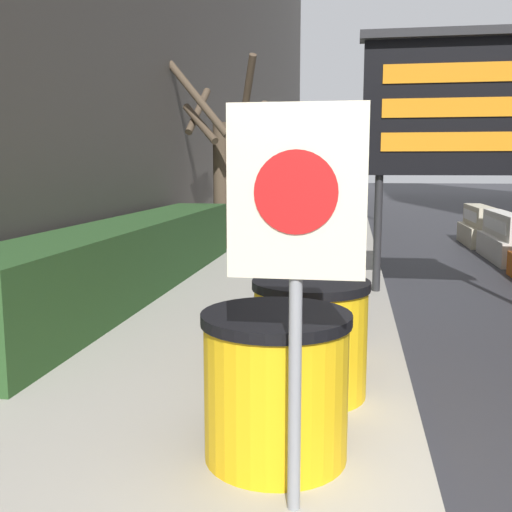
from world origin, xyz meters
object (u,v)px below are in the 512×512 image
(barrel_drum_foreground, at_px, (276,385))
(barrel_drum_middle, at_px, (310,337))
(traffic_light_near_curb, at_px, (380,137))
(jersey_barrier_cream, at_px, (479,228))
(jersey_barrier_white, at_px, (503,239))
(warning_sign, at_px, (296,229))
(message_board, at_px, (457,107))
(barrel_drum_back, at_px, (306,306))
(traffic_cone_far, at_px, (478,224))

(barrel_drum_foreground, height_order, barrel_drum_middle, same)
(traffic_light_near_curb, bearing_deg, jersey_barrier_cream, -71.05)
(barrel_drum_middle, height_order, jersey_barrier_white, barrel_drum_middle)
(traffic_light_near_curb, bearing_deg, jersey_barrier_white, -76.11)
(warning_sign, xyz_separation_m, traffic_light_near_curb, (1.04, 16.90, 1.17))
(message_board, bearing_deg, warning_sign, -105.92)
(barrel_drum_middle, relative_size, message_board, 0.24)
(barrel_drum_middle, relative_size, traffic_light_near_curb, 0.22)
(barrel_drum_back, bearing_deg, jersey_barrier_cream, 70.46)
(barrel_drum_back, bearing_deg, traffic_cone_far, 71.44)
(traffic_cone_far, bearing_deg, barrel_drum_back, -108.56)
(warning_sign, bearing_deg, barrel_drum_middle, 91.15)
(barrel_drum_foreground, height_order, barrel_drum_back, same)
(jersey_barrier_white, height_order, traffic_light_near_curb, traffic_light_near_curb)
(barrel_drum_foreground, xyz_separation_m, traffic_cone_far, (3.34, 11.78, -0.19))
(barrel_drum_middle, bearing_deg, warning_sign, -88.85)
(barrel_drum_foreground, relative_size, jersey_barrier_cream, 0.45)
(barrel_drum_back, bearing_deg, barrel_drum_middle, -83.86)
(warning_sign, height_order, traffic_cone_far, warning_sign)
(jersey_barrier_cream, relative_size, traffic_light_near_curb, 0.49)
(traffic_cone_far, height_order, traffic_light_near_curb, traffic_light_near_curb)
(warning_sign, height_order, jersey_barrier_cream, warning_sign)
(barrel_drum_middle, xyz_separation_m, message_board, (1.48, 3.63, 1.88))
(traffic_light_near_curb, bearing_deg, traffic_cone_far, -64.99)
(message_board, bearing_deg, barrel_drum_middle, -112.16)
(barrel_drum_middle, xyz_separation_m, traffic_light_near_curb, (1.07, 15.45, 2.07))
(warning_sign, distance_m, traffic_light_near_curb, 16.97)
(jersey_barrier_cream, bearing_deg, message_board, -104.19)
(warning_sign, bearing_deg, message_board, 74.08)
(barrel_drum_foreground, distance_m, barrel_drum_middle, 0.95)
(jersey_barrier_cream, bearing_deg, barrel_drum_foreground, -106.39)
(barrel_drum_back, height_order, traffic_light_near_curb, traffic_light_near_curb)
(message_board, relative_size, jersey_barrier_white, 1.54)
(jersey_barrier_cream, bearing_deg, barrel_drum_middle, -107.24)
(barrel_drum_foreground, relative_size, warning_sign, 0.44)
(message_board, bearing_deg, jersey_barrier_cream, 75.81)
(jersey_barrier_white, distance_m, traffic_cone_far, 3.31)
(jersey_barrier_cream, bearing_deg, warning_sign, -104.98)
(barrel_drum_foreground, height_order, jersey_barrier_white, barrel_drum_foreground)
(traffic_cone_far, bearing_deg, jersey_barrier_white, -93.38)
(traffic_light_near_curb, bearing_deg, barrel_drum_middle, -93.95)
(traffic_light_near_curb, bearing_deg, warning_sign, -93.52)
(barrel_drum_back, bearing_deg, warning_sign, -86.88)
(jersey_barrier_white, distance_m, traffic_light_near_curb, 8.46)
(barrel_drum_middle, distance_m, traffic_light_near_curb, 15.63)
(traffic_cone_far, distance_m, traffic_light_near_curb, 5.57)
(barrel_drum_foreground, bearing_deg, barrel_drum_middle, 82.76)
(jersey_barrier_white, distance_m, jersey_barrier_cream, 2.22)
(warning_sign, distance_m, jersey_barrier_cream, 11.64)
(barrel_drum_middle, height_order, traffic_light_near_curb, traffic_light_near_curb)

